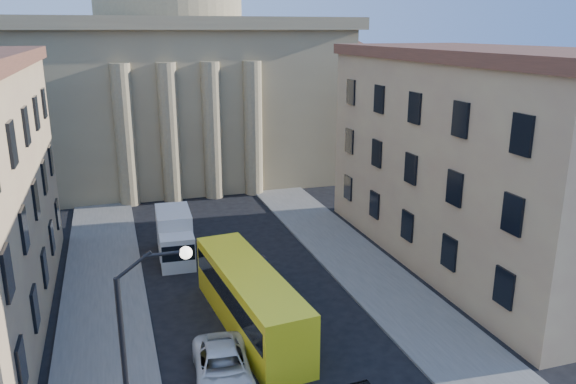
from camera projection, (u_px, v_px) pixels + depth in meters
name	position (u px, v px, depth m)	size (l,w,h in m)	color
sidewalk_left	(105.00, 342.00, 29.43)	(5.00, 60.00, 0.15)	#5B5853
sidewalk_right	(395.00, 296.00, 34.41)	(5.00, 60.00, 0.15)	#5B5853
church	(172.00, 66.00, 62.90)	(68.02, 28.76, 36.60)	#8A7755
building_right	(483.00, 157.00, 38.52)	(11.60, 26.60, 14.70)	tan
street_lamp	(139.00, 348.00, 19.28)	(2.62, 0.44, 8.83)	black
car_left_mid	(223.00, 368.00, 25.93)	(2.60, 5.64, 1.57)	silver
car_right_far	(281.00, 301.00, 32.52)	(1.68, 4.17, 1.42)	#535358
car_right_distant	(257.00, 271.00, 36.48)	(1.47, 4.21, 1.39)	black
city_bus	(250.00, 297.00, 30.59)	(3.83, 12.09, 3.35)	yellow
box_truck	(175.00, 237.00, 40.14)	(2.60, 6.07, 3.28)	silver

